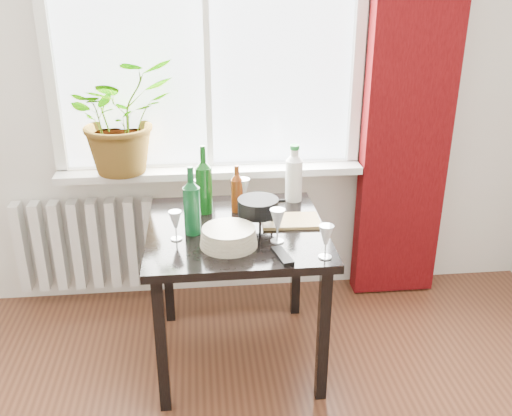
{
  "coord_description": "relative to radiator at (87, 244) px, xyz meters",
  "views": [
    {
      "loc": [
        -0.07,
        -0.93,
        1.9
      ],
      "look_at": [
        0.2,
        1.55,
        0.84
      ],
      "focal_mm": 40.0,
      "sensor_mm": 36.0,
      "label": 1
    }
  ],
  "objects": [
    {
      "name": "wineglass_back_center",
      "position": [
        0.9,
        -0.41,
        0.45
      ],
      "size": [
        0.09,
        0.09,
        0.17
      ],
      "primitive_type": null,
      "rotation": [
        0.0,
        0.0,
        -0.18
      ],
      "color": "silver",
      "rests_on": "table"
    },
    {
      "name": "tv_remote",
      "position": [
        1.03,
        -0.96,
        0.37
      ],
      "size": [
        0.08,
        0.17,
        0.02
      ],
      "primitive_type": "cube",
      "rotation": [
        0.0,
        0.0,
        0.22
      ],
      "color": "black",
      "rests_on": "table"
    },
    {
      "name": "plate_stack",
      "position": [
        0.8,
        -0.81,
        0.4
      ],
      "size": [
        0.33,
        0.33,
        0.08
      ],
      "primitive_type": "cylinder",
      "rotation": [
        0.0,
        0.0,
        0.33
      ],
      "color": "#C0B89F",
      "rests_on": "table"
    },
    {
      "name": "cleaning_bottle",
      "position": [
        1.18,
        -0.31,
        0.52
      ],
      "size": [
        0.11,
        0.11,
        0.32
      ],
      "primitive_type": null,
      "rotation": [
        0.0,
        0.0,
        0.21
      ],
      "color": "silver",
      "rests_on": "table"
    },
    {
      "name": "bottle_amber",
      "position": [
        0.87,
        -0.43,
        0.48
      ],
      "size": [
        0.07,
        0.07,
        0.25
      ],
      "primitive_type": null,
      "rotation": [
        0.0,
        0.0,
        -0.12
      ],
      "color": "#65290B",
      "rests_on": "table"
    },
    {
      "name": "curtain",
      "position": [
        1.87,
        -0.06,
        0.92
      ],
      "size": [
        0.5,
        0.12,
        2.56
      ],
      "color": "#3A0507",
      "rests_on": "ground"
    },
    {
      "name": "wineglass_back_left",
      "position": [
        0.69,
        -0.38,
        0.44
      ],
      "size": [
        0.08,
        0.08,
        0.17
      ],
      "primitive_type": null,
      "rotation": [
        0.0,
        0.0,
        -0.1
      ],
      "color": "#B3BBC0",
      "rests_on": "table"
    },
    {
      "name": "table",
      "position": [
        0.85,
        -0.63,
        0.27
      ],
      "size": [
        0.85,
        0.85,
        0.74
      ],
      "color": "black",
      "rests_on": "ground"
    },
    {
      "name": "window",
      "position": [
        0.75,
        0.04,
        1.22
      ],
      "size": [
        1.72,
        0.08,
        1.62
      ],
      "color": "white",
      "rests_on": "ground"
    },
    {
      "name": "wine_bottle_left",
      "position": [
        0.64,
        -0.67,
        0.53
      ],
      "size": [
        0.09,
        0.09,
        0.34
      ],
      "primitive_type": null,
      "rotation": [
        0.0,
        0.0,
        0.22
      ],
      "color": "#0C421D",
      "rests_on": "table"
    },
    {
      "name": "windowsill",
      "position": [
        0.75,
        -0.03,
        0.44
      ],
      "size": [
        1.72,
        0.2,
        0.04
      ],
      "color": "silver",
      "rests_on": "ground"
    },
    {
      "name": "wineglass_front_left",
      "position": [
        0.57,
        -0.73,
        0.43
      ],
      "size": [
        0.06,
        0.06,
        0.14
      ],
      "primitive_type": null,
      "rotation": [
        0.0,
        0.0,
        0.0
      ],
      "color": "silver",
      "rests_on": "table"
    },
    {
      "name": "wineglass_front_right",
      "position": [
        1.03,
        -0.8,
        0.44
      ],
      "size": [
        0.09,
        0.09,
        0.16
      ],
      "primitive_type": null,
      "rotation": [
        0.0,
        0.0,
        0.4
      ],
      "color": "silver",
      "rests_on": "table"
    },
    {
      "name": "wineglass_far_right",
      "position": [
        1.21,
        -0.97,
        0.44
      ],
      "size": [
        0.07,
        0.07,
        0.16
      ],
      "primitive_type": null,
      "rotation": [
        0.0,
        0.0,
        0.02
      ],
      "color": "silver",
      "rests_on": "table"
    },
    {
      "name": "cutting_board",
      "position": [
        1.12,
        -0.59,
        0.37
      ],
      "size": [
        0.29,
        0.2,
        0.02
      ],
      "primitive_type": "cube",
      "rotation": [
        0.0,
        0.0,
        -0.05
      ],
      "color": "#A28249",
      "rests_on": "table"
    },
    {
      "name": "wine_bottle_right",
      "position": [
        0.7,
        -0.42,
        0.54
      ],
      "size": [
        0.09,
        0.09,
        0.36
      ],
      "primitive_type": null,
      "rotation": [
        0.0,
        0.0,
        0.11
      ],
      "color": "#0C3F0F",
      "rests_on": "table"
    },
    {
      "name": "potted_plant",
      "position": [
        0.28,
        -0.04,
        0.78
      ],
      "size": [
        0.72,
        0.69,
        0.63
      ],
      "primitive_type": "imported",
      "rotation": [
        0.0,
        0.0,
        0.48
      ],
      "color": "#2E7A20",
      "rests_on": "windowsill"
    },
    {
      "name": "radiator",
      "position": [
        0.0,
        0.0,
        0.0
      ],
      "size": [
        0.8,
        0.1,
        0.55
      ],
      "color": "silver",
      "rests_on": "ground"
    },
    {
      "name": "fondue_pot",
      "position": [
        0.95,
        -0.65,
        0.44
      ],
      "size": [
        0.27,
        0.25,
        0.15
      ],
      "primitive_type": null,
      "rotation": [
        0.0,
        0.0,
        0.28
      ],
      "color": "black",
      "rests_on": "table"
    }
  ]
}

